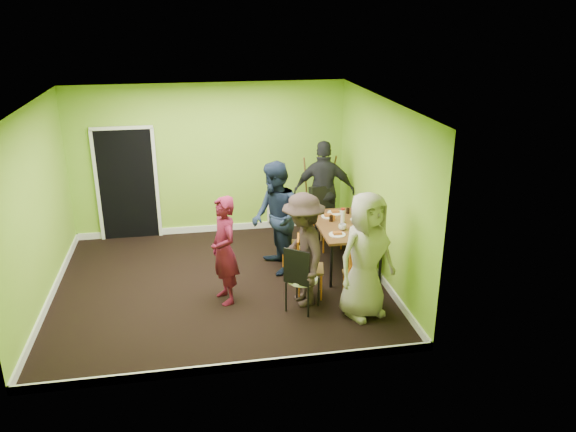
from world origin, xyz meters
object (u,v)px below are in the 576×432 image
person_left_near (303,250)px  person_standing (224,250)px  chair_left_far (290,239)px  person_back_end (324,192)px  chair_bentwood (300,276)px  thermos (343,216)px  chair_back_end (323,204)px  chair_left_near (305,263)px  chair_front_end (360,272)px  blue_bottle (365,224)px  easel (318,197)px  person_left_far (275,218)px  dining_table (345,227)px  orange_bottle (334,218)px  person_front_end (366,256)px

person_left_near → person_standing: bearing=-108.9°
chair_left_far → person_back_end: size_ratio=0.49×
chair_bentwood → thermos: size_ratio=4.48×
chair_back_end → person_left_near: 2.18m
person_left_near → chair_left_near: bearing=155.5°
chair_front_end → blue_bottle: 1.13m
chair_bentwood → chair_left_far: bearing=122.9°
chair_left_near → person_standing: (-1.17, 0.04, 0.28)m
easel → chair_left_near: bearing=-107.6°
chair_front_end → person_standing: size_ratio=0.60×
thermos → person_left_far: (-1.11, -0.02, 0.05)m
chair_front_end → blue_bottle: bearing=74.0°
chair_left_near → chair_bentwood: size_ratio=0.94×
person_left_near → blue_bottle: bearing=118.3°
dining_table → chair_bentwood: bearing=-127.2°
chair_back_end → person_left_far: person_left_far is taller
person_standing → chair_back_end: bearing=116.6°
blue_bottle → person_back_end: (-0.30, 1.46, 0.08)m
orange_bottle → person_left_far: size_ratio=0.05×
person_standing → person_left_near: 1.12m
chair_left_far → orange_bottle: bearing=118.2°
easel → person_standing: (-1.87, -2.18, 0.03)m
easel → person_left_near: bearing=-107.7°
chair_bentwood → blue_bottle: chair_bentwood is taller
chair_left_near → thermos: thermos is taller
blue_bottle → chair_front_end: bearing=-110.1°
person_left_far → chair_bentwood: bearing=-2.2°
chair_bentwood → blue_bottle: (1.22, 1.00, 0.31)m
thermos → person_left_near: (-0.88, -1.13, -0.03)m
chair_back_end → easel: easel is taller
dining_table → person_front_end: 1.56m
chair_left_far → chair_bentwood: chair_bentwood is taller
chair_back_end → easel: size_ratio=0.69×
chair_left_far → easel: (0.76, 1.28, 0.26)m
chair_left_near → person_back_end: size_ratio=0.50×
chair_left_near → easel: bearing=174.6°
easel → person_standing: size_ratio=0.97×
chair_back_end → dining_table: bearing=81.8°
chair_left_near → person_front_end: bearing=57.4°
blue_bottle → person_left_far: bearing=165.5°
chair_left_near → person_left_near: (-0.07, -0.22, 0.31)m
chair_front_end → blue_bottle: (0.37, 1.02, 0.31)m
easel → dining_table: bearing=-84.7°
dining_table → chair_bentwood: 1.65m
dining_table → person_front_end: (-0.14, -1.54, 0.20)m
easel → person_left_near: (-0.78, -2.44, 0.06)m
easel → chair_bentwood: bearing=-108.0°
chair_back_end → thermos: (0.10, -0.90, 0.10)m
chair_back_end → person_left_near: bearing=53.3°
dining_table → person_left_near: size_ratio=0.90×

